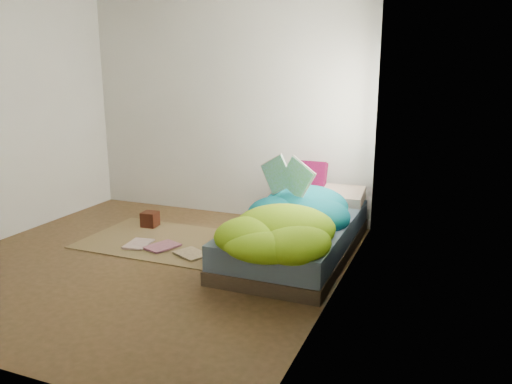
{
  "coord_description": "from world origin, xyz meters",
  "views": [
    {
      "loc": [
        2.55,
        -3.6,
        1.71
      ],
      "look_at": [
        0.79,
        0.75,
        0.56
      ],
      "focal_mm": 35.0,
      "sensor_mm": 36.0,
      "label": 1
    }
  ],
  "objects_px": {
    "wooden_box": "(150,219)",
    "floor_book_a": "(129,243)",
    "floor_book_b": "(155,244)",
    "open_book": "(286,166)",
    "bed": "(297,237)",
    "pillow_magenta": "(307,180)"
  },
  "relations": [
    {
      "from": "pillow_magenta",
      "to": "wooden_box",
      "type": "height_order",
      "value": "pillow_magenta"
    },
    {
      "from": "open_book",
      "to": "floor_book_a",
      "type": "height_order",
      "value": "open_book"
    },
    {
      "from": "bed",
      "to": "open_book",
      "type": "bearing_deg",
      "value": 150.94
    },
    {
      "from": "open_book",
      "to": "floor_book_a",
      "type": "distance_m",
      "value": 1.77
    },
    {
      "from": "wooden_box",
      "to": "floor_book_b",
      "type": "distance_m",
      "value": 0.66
    },
    {
      "from": "bed",
      "to": "floor_book_a",
      "type": "height_order",
      "value": "bed"
    },
    {
      "from": "bed",
      "to": "floor_book_a",
      "type": "xyz_separation_m",
      "value": [
        -1.63,
        -0.41,
        -0.14
      ]
    },
    {
      "from": "bed",
      "to": "floor_book_b",
      "type": "relative_size",
      "value": 6.36
    },
    {
      "from": "wooden_box",
      "to": "floor_book_a",
      "type": "relative_size",
      "value": 0.54
    },
    {
      "from": "wooden_box",
      "to": "floor_book_b",
      "type": "xyz_separation_m",
      "value": [
        0.4,
        -0.52,
        -0.07
      ]
    },
    {
      "from": "pillow_magenta",
      "to": "wooden_box",
      "type": "xyz_separation_m",
      "value": [
        -1.61,
        -0.68,
        -0.45
      ]
    },
    {
      "from": "open_book",
      "to": "wooden_box",
      "type": "relative_size",
      "value": 3.05
    },
    {
      "from": "bed",
      "to": "wooden_box",
      "type": "distance_m",
      "value": 1.78
    },
    {
      "from": "open_book",
      "to": "floor_book_b",
      "type": "bearing_deg",
      "value": -142.5
    },
    {
      "from": "open_book",
      "to": "bed",
      "type": "bearing_deg",
      "value": -10.29
    },
    {
      "from": "floor_book_a",
      "to": "floor_book_b",
      "type": "bearing_deg",
      "value": 7.08
    },
    {
      "from": "pillow_magenta",
      "to": "floor_book_b",
      "type": "relative_size",
      "value": 1.28
    },
    {
      "from": "bed",
      "to": "pillow_magenta",
      "type": "relative_size",
      "value": 4.97
    },
    {
      "from": "bed",
      "to": "open_book",
      "type": "height_order",
      "value": "open_book"
    },
    {
      "from": "open_book",
      "to": "floor_book_b",
      "type": "height_order",
      "value": "open_book"
    },
    {
      "from": "bed",
      "to": "open_book",
      "type": "distance_m",
      "value": 0.68
    },
    {
      "from": "floor_book_b",
      "to": "floor_book_a",
      "type": "bearing_deg",
      "value": -144.43
    }
  ]
}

